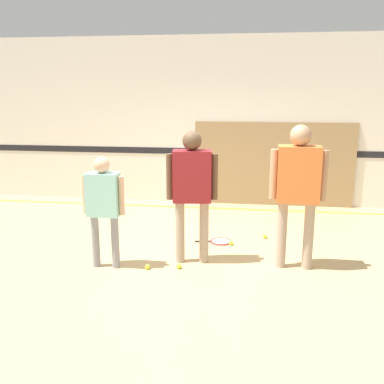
# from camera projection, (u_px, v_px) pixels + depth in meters

# --- Properties ---
(ground_plane) EXTENTS (16.00, 16.00, 0.00)m
(ground_plane) POSITION_uv_depth(u_px,v_px,m) (194.00, 258.00, 5.72)
(ground_plane) COLOR tan
(wall_back) EXTENTS (16.00, 0.07, 3.20)m
(wall_back) POSITION_uv_depth(u_px,v_px,m) (215.00, 122.00, 8.24)
(wall_back) COLOR silver
(wall_back) RESTS_ON ground_plane
(wall_panel) EXTENTS (3.03, 0.05, 1.61)m
(wall_panel) POSITION_uv_depth(u_px,v_px,m) (274.00, 164.00, 8.21)
(wall_panel) COLOR #9E7F56
(wall_panel) RESTS_ON ground_plane
(floor_stripe) EXTENTS (14.40, 0.10, 0.01)m
(floor_stripe) POSITION_uv_depth(u_px,v_px,m) (212.00, 208.00, 8.15)
(floor_stripe) COLOR yellow
(floor_stripe) RESTS_ON ground_plane
(person_instructor) EXTENTS (0.64, 0.32, 1.70)m
(person_instructor) POSITION_uv_depth(u_px,v_px,m) (192.00, 183.00, 5.36)
(person_instructor) COLOR tan
(person_instructor) RESTS_ON ground_plane
(person_student_left) EXTENTS (0.54, 0.22, 1.41)m
(person_student_left) POSITION_uv_depth(u_px,v_px,m) (103.00, 200.00, 5.24)
(person_student_left) COLOR gray
(person_student_left) RESTS_ON ground_plane
(person_student_right) EXTENTS (0.68, 0.29, 1.79)m
(person_student_right) POSITION_uv_depth(u_px,v_px,m) (298.00, 182.00, 5.16)
(person_student_right) COLOR tan
(person_student_right) RESTS_ON ground_plane
(racket_spare_on_floor) EXTENTS (0.56, 0.36, 0.03)m
(racket_spare_on_floor) POSITION_uv_depth(u_px,v_px,m) (220.00, 241.00, 6.32)
(racket_spare_on_floor) COLOR red
(racket_spare_on_floor) RESTS_ON ground_plane
(tennis_ball_near_instructor) EXTENTS (0.07, 0.07, 0.07)m
(tennis_ball_near_instructor) POSITION_uv_depth(u_px,v_px,m) (179.00, 266.00, 5.37)
(tennis_ball_near_instructor) COLOR #CCE038
(tennis_ball_near_instructor) RESTS_ON ground_plane
(tennis_ball_by_spare_racket) EXTENTS (0.07, 0.07, 0.07)m
(tennis_ball_by_spare_racket) POSITION_uv_depth(u_px,v_px,m) (231.00, 243.00, 6.19)
(tennis_ball_by_spare_racket) COLOR #CCE038
(tennis_ball_by_spare_racket) RESTS_ON ground_plane
(tennis_ball_stray_left) EXTENTS (0.07, 0.07, 0.07)m
(tennis_ball_stray_left) POSITION_uv_depth(u_px,v_px,m) (148.00, 267.00, 5.35)
(tennis_ball_stray_left) COLOR #CCE038
(tennis_ball_stray_left) RESTS_ON ground_plane
(tennis_ball_stray_right) EXTENTS (0.07, 0.07, 0.07)m
(tennis_ball_stray_right) POSITION_uv_depth(u_px,v_px,m) (265.00, 236.00, 6.47)
(tennis_ball_stray_right) COLOR #CCE038
(tennis_ball_stray_right) RESTS_ON ground_plane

